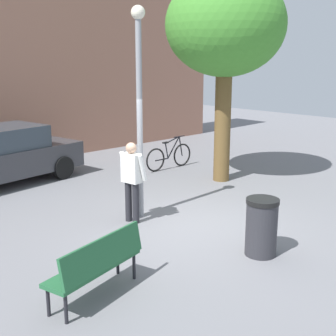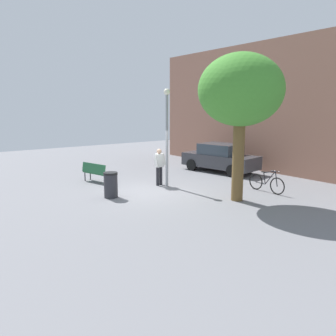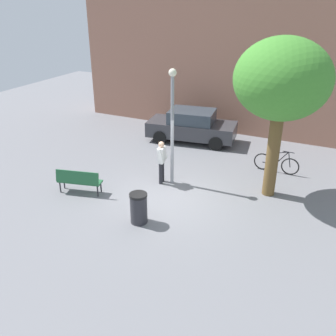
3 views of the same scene
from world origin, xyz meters
name	(u,v)px [view 1 (image 1 of 3)]	position (x,y,z in m)	size (l,w,h in m)	color
ground_plane	(193,225)	(0.00, 0.00, 0.00)	(36.00, 36.00, 0.00)	slate
lamppost	(139,94)	(-0.41, 1.16, 2.60)	(0.28, 0.28, 4.31)	gray
person_by_lamppost	(132,177)	(-0.77, 1.00, 0.97)	(0.34, 0.62, 1.67)	#232328
park_bench	(98,262)	(-3.05, -1.06, 0.55)	(1.67, 0.84, 0.92)	#236038
plaza_tree	(225,27)	(3.09, 1.87, 4.07)	(3.11, 3.11, 5.45)	brown
bicycle_black	(169,156)	(2.97, 3.83, 0.38)	(1.81, 0.09, 0.97)	black
parked_car_charcoal	(2,156)	(-1.47, 5.63, 0.77)	(4.40, 2.30, 1.55)	#38383D
trash_bin	(261,227)	(-0.19, -1.77, 0.51)	(0.56, 0.56, 1.01)	#2D2D33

